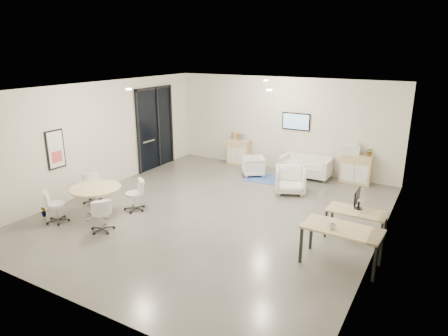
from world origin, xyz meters
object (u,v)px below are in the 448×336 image
(armchair_right, at_px, (290,179))
(desk_front, at_px, (342,232))
(loveseat, at_px, (306,167))
(sideboard_left, at_px, (239,152))
(desk_rear, at_px, (357,214))
(sideboard_right, at_px, (356,169))
(armchair_left, at_px, (253,165))
(round_table, at_px, (96,190))

(armchair_right, bearing_deg, desk_front, -79.02)
(armchair_right, bearing_deg, loveseat, 69.74)
(sideboard_left, bearing_deg, desk_rear, -38.13)
(loveseat, height_order, desk_front, desk_front)
(sideboard_right, height_order, desk_rear, sideboard_right)
(desk_rear, relative_size, desk_front, 0.84)
(armchair_left, bearing_deg, sideboard_right, 71.99)
(sideboard_left, bearing_deg, armchair_right, -34.97)
(sideboard_right, xyz_separation_m, armchair_left, (-3.16, -0.91, -0.11))
(loveseat, height_order, armchair_right, armchair_right)
(desk_rear, relative_size, round_table, 1.02)
(loveseat, distance_m, round_table, 6.79)
(sideboard_left, distance_m, loveseat, 2.62)
(desk_rear, bearing_deg, armchair_left, 144.45)
(sideboard_right, xyz_separation_m, loveseat, (-1.58, -0.16, -0.13))
(sideboard_right, distance_m, round_table, 7.86)
(desk_rear, height_order, desk_front, desk_front)
(loveseat, bearing_deg, armchair_left, -153.84)
(sideboard_right, distance_m, desk_rear, 4.04)
(armchair_left, xyz_separation_m, desk_rear, (4.02, -3.04, 0.24))
(sideboard_right, distance_m, desk_front, 5.32)
(loveseat, relative_size, round_table, 1.29)
(sideboard_right, bearing_deg, armchair_right, -128.09)
(loveseat, relative_size, desk_front, 1.06)
(sideboard_left, height_order, sideboard_right, sideboard_left)
(sideboard_left, bearing_deg, round_table, -99.12)
(sideboard_left, bearing_deg, desk_front, -46.26)
(sideboard_right, xyz_separation_m, desk_rear, (0.85, -3.95, 0.14))
(armchair_left, bearing_deg, loveseat, 81.27)
(desk_front, distance_m, round_table, 6.03)
(sideboard_left, relative_size, round_table, 0.74)
(sideboard_left, xyz_separation_m, loveseat, (2.61, -0.17, -0.14))
(loveseat, xyz_separation_m, desk_front, (2.43, -5.09, 0.37))
(armchair_right, bearing_deg, sideboard_left, 121.37)
(armchair_left, xyz_separation_m, desk_front, (4.01, -4.34, 0.35))
(sideboard_right, relative_size, armchair_right, 1.07)
(armchair_right, distance_m, round_table, 5.47)
(sideboard_left, distance_m, armchair_right, 3.31)
(desk_rear, height_order, round_table, round_table)
(armchair_right, xyz_separation_m, desk_front, (2.32, -3.36, 0.27))
(desk_rear, bearing_deg, sideboard_right, 103.73)
(sideboard_left, height_order, desk_front, sideboard_left)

